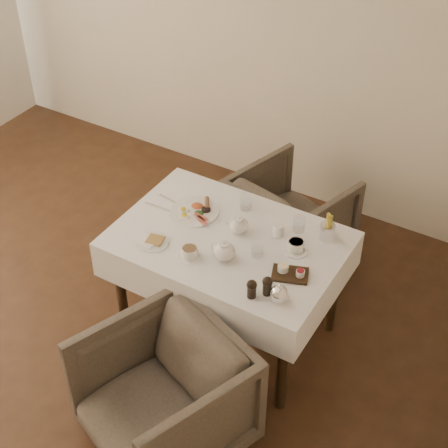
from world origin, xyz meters
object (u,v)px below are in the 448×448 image
Objects in this scene: armchair_far at (291,217)px; teapot_centre at (239,224)px; table at (228,254)px; armchair_near at (164,396)px; breakfast_plate at (195,211)px.

teapot_centre is (0.03, -0.79, 0.49)m from armchair_far.
table is 8.57× the size of teapot_centre.
armchair_near is 2.63× the size of breakfast_plate.
table is 1.81× the size of armchair_far.
armchair_near reaches higher than armchair_far.
table reaches higher than armchair_near.
armchair_near is 1.70m from armchair_far.
teapot_centre is (-0.08, 0.91, 0.47)m from armchair_near.
armchair_near is at bearing 110.37° from armchair_far.
teapot_centre is at bearing 116.66° from armchair_near.
table is 0.19m from teapot_centre.
armchair_near is 5.09× the size of teapot_centre.
breakfast_plate is at bearing 134.31° from armchair_near.
table is 0.33m from breakfast_plate.
teapot_centre is (0.02, 0.07, 0.18)m from table.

